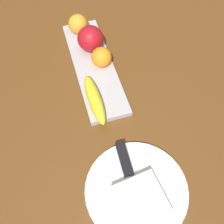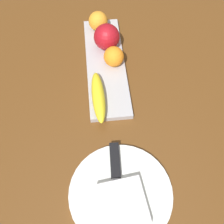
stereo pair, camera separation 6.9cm
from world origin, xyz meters
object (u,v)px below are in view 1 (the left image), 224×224
Objects in this scene: knife at (126,165)px; dinner_plate at (136,190)px; orange_near_apple at (102,57)px; fruit_tray at (94,66)px; folded_napkin at (141,201)px; banana at (95,99)px; apple at (90,39)px; orange_near_banana at (78,24)px.

dinner_plate is at bearing 7.75° from knife.
orange_near_apple reaches higher than knife.
folded_napkin is (0.44, 0.00, 0.02)m from fruit_tray.
knife is at bearing -173.97° from banana.
fruit_tray is at bearing -14.33° from banana.
fruit_tray is 0.41m from dinner_plate.
apple is (-0.07, 0.01, 0.05)m from fruit_tray.
orange_near_banana is 0.26× the size of dinner_plate.
orange_near_banana is at bearing -178.96° from dinner_plate.
folded_napkin reaches higher than knife.
dinner_plate is (0.56, 0.01, -0.04)m from orange_near_banana.
knife reaches higher than dinner_plate.
apple is at bearing -12.97° from banana.
apple is 0.08m from orange_near_apple.
banana is 0.30m from folded_napkin.
fruit_tray reaches higher than dinner_plate.
folded_napkin is (0.30, 0.03, -0.01)m from banana.
banana is 2.66× the size of orange_near_banana.
apple is at bearing -179.78° from knife.
orange_near_banana reaches higher than fruit_tray.
banana is at bearing -4.20° from orange_near_banana.
folded_napkin reaches higher than fruit_tray.
orange_near_banana is 0.59× the size of folded_napkin.
folded_napkin is (0.43, -0.03, -0.02)m from orange_near_apple.
orange_near_banana is 0.57m from dinner_plate.
banana is 1.56× the size of folded_napkin.
orange_near_banana is at bearing -176.97° from knife.
banana is at bearing -173.07° from dinner_plate.
dinner_plate is (0.27, 0.03, -0.03)m from banana.
apple is at bearing -168.21° from orange_near_apple.
orange_near_banana is at bearing -176.28° from fruit_tray.
orange_near_apple is (0.01, 0.03, 0.04)m from fruit_tray.
apple is 0.48m from dinner_plate.
orange_near_apple reaches higher than banana.
apple reaches higher than banana.
knife is at bearing -174.78° from dinner_plate.
folded_napkin is at bearing 0.99° from orange_near_banana.
banana is at bearing -170.01° from knife.
fruit_tray is 4.89× the size of apple.
orange_near_banana is at bearing -166.71° from apple.
banana is 0.70× the size of dinner_plate.
fruit_tray is at bearing 180.00° from folded_napkin.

